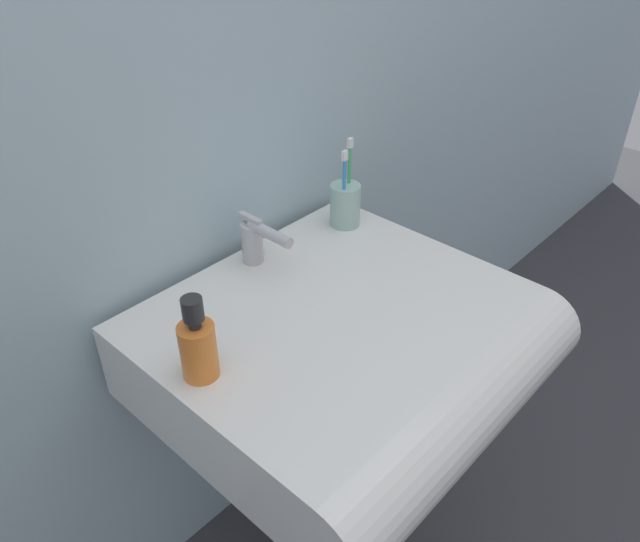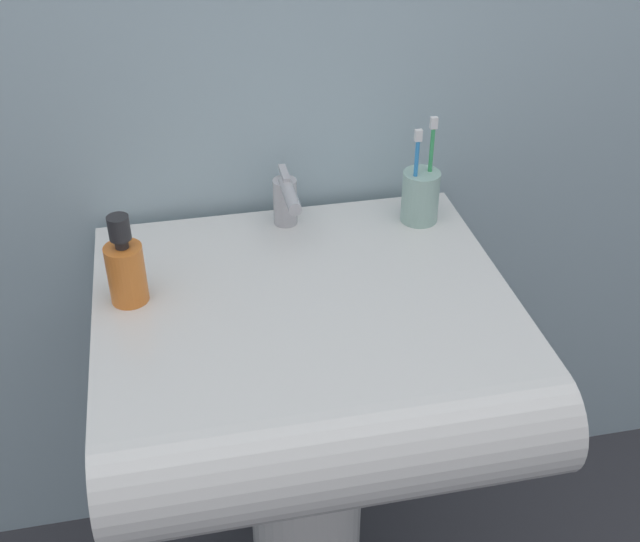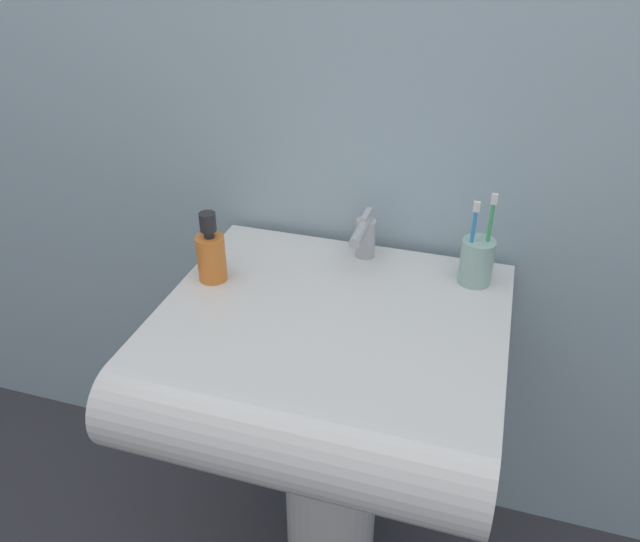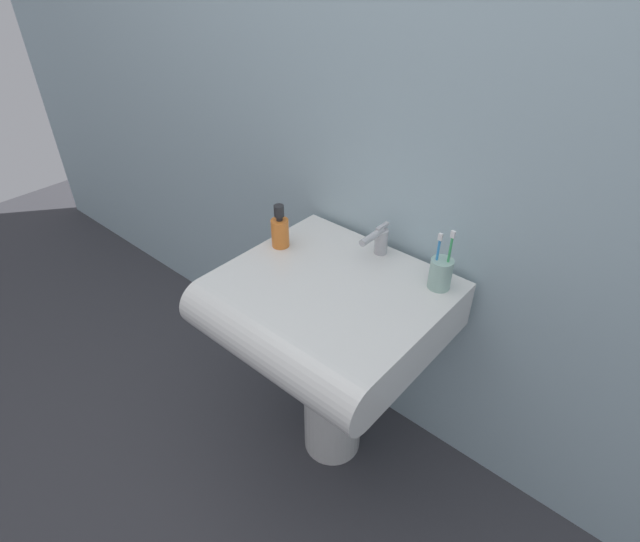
{
  "view_description": "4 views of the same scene",
  "coord_description": "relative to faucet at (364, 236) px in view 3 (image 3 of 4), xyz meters",
  "views": [
    {
      "loc": [
        -0.65,
        -0.58,
        1.44
      ],
      "look_at": [
        -0.04,
        -0.01,
        0.86
      ],
      "focal_mm": 35.0,
      "sensor_mm": 36.0,
      "label": 1
    },
    {
      "loc": [
        -0.18,
        -0.98,
        1.48
      ],
      "look_at": [
        0.02,
        -0.02,
        0.81
      ],
      "focal_mm": 45.0,
      "sensor_mm": 36.0,
      "label": 2
    },
    {
      "loc": [
        0.25,
        -0.91,
        1.43
      ],
      "look_at": [
        -0.03,
        0.01,
        0.83
      ],
      "focal_mm": 35.0,
      "sensor_mm": 36.0,
      "label": 3
    },
    {
      "loc": [
        0.73,
        -0.91,
        1.63
      ],
      "look_at": [
        -0.04,
        -0.03,
        0.8
      ],
      "focal_mm": 28.0,
      "sensor_mm": 36.0,
      "label": 4
    }
  ],
  "objects": [
    {
      "name": "sink_basin",
      "position": [
        -0.01,
        -0.26,
        -0.13
      ],
      "size": [
        0.63,
        0.59,
        0.15
      ],
      "color": "white",
      "rests_on": "sink_pedestal"
    },
    {
      "name": "faucet",
      "position": [
        0.0,
        0.0,
        0.0
      ],
      "size": [
        0.04,
        0.13,
        0.1
      ],
      "color": "#B7B7BC",
      "rests_on": "sink_basin"
    },
    {
      "name": "toothbrush_cup",
      "position": [
        0.23,
        -0.02,
        -0.01
      ],
      "size": [
        0.06,
        0.06,
        0.19
      ],
      "color": "#99BFB2",
      "rests_on": "sink_basin"
    },
    {
      "name": "soap_bottle",
      "position": [
        -0.27,
        -0.16,
        0.0
      ],
      "size": [
        0.06,
        0.06,
        0.14
      ],
      "color": "orange",
      "rests_on": "sink_basin"
    },
    {
      "name": "wall_back",
      "position": [
        -0.01,
        0.11,
        0.39
      ],
      "size": [
        5.0,
        0.05,
        2.4
      ],
      "primitive_type": "cube",
      "color": "#9EB7C1",
      "rests_on": "ground"
    },
    {
      "name": "sink_pedestal",
      "position": [
        -0.01,
        -0.2,
        -0.51
      ],
      "size": [
        0.21,
        0.21,
        0.61
      ],
      "primitive_type": "cylinder",
      "color": "white",
      "rests_on": "ground"
    }
  ]
}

